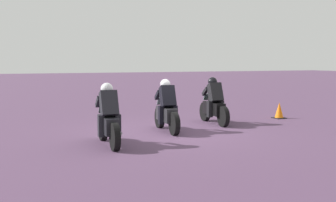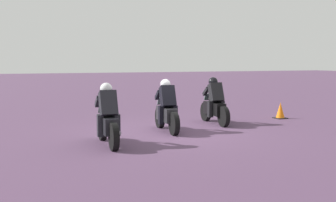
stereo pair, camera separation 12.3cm
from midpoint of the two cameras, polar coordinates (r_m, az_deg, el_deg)
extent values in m
plane|color=#523853|center=(12.38, -0.29, -4.15)|extent=(120.00, 120.00, 0.00)
cylinder|color=black|center=(14.70, 4.68, -1.39)|extent=(0.65, 0.20, 0.64)
cylinder|color=black|center=(13.43, 7.05, -2.05)|extent=(0.65, 0.20, 0.64)
cube|color=black|center=(14.04, 5.82, -0.98)|extent=(1.12, 0.42, 0.40)
ellipsoid|color=black|center=(14.10, 5.66, 0.27)|extent=(0.50, 0.34, 0.24)
cube|color=red|center=(13.58, 6.71, -1.12)|extent=(0.07, 0.16, 0.08)
cylinder|color=#A5A5AD|center=(13.81, 7.02, -1.64)|extent=(0.43, 0.14, 0.10)
cube|color=black|center=(13.90, 6.01, 1.11)|extent=(0.52, 0.44, 0.66)
sphere|color=black|center=(14.08, 5.65, 2.55)|extent=(0.33, 0.33, 0.30)
cube|color=#485E59|center=(14.46, 5.01, 0.56)|extent=(0.18, 0.27, 0.23)
cube|color=black|center=(13.85, 5.27, -1.06)|extent=(0.19, 0.16, 0.52)
cube|color=black|center=(14.02, 6.76, -1.00)|extent=(0.19, 0.16, 0.52)
cube|color=black|center=(14.17, 4.70, 1.28)|extent=(0.39, 0.13, 0.31)
cube|color=black|center=(14.32, 6.03, 1.31)|extent=(0.39, 0.13, 0.31)
cylinder|color=black|center=(13.16, -1.38, -2.17)|extent=(0.65, 0.21, 0.64)
cylinder|color=black|center=(11.83, 0.54, -3.02)|extent=(0.65, 0.21, 0.64)
cube|color=#252528|center=(12.47, -0.48, -1.75)|extent=(1.13, 0.43, 0.40)
ellipsoid|color=#252528|center=(12.53, -0.61, -0.34)|extent=(0.51, 0.35, 0.24)
cube|color=red|center=(11.99, 0.25, -1.94)|extent=(0.08, 0.17, 0.08)
cylinder|color=#A5A5AD|center=(12.21, 0.73, -2.52)|extent=(0.43, 0.14, 0.10)
cube|color=black|center=(12.32, -0.34, 0.59)|extent=(0.52, 0.45, 0.66)
sphere|color=silver|center=(12.51, -0.64, 2.23)|extent=(0.33, 0.33, 0.30)
cube|color=gray|center=(12.91, -1.14, 0.01)|extent=(0.18, 0.27, 0.23)
cube|color=black|center=(12.30, -1.20, -1.85)|extent=(0.19, 0.16, 0.52)
cube|color=black|center=(12.42, 0.57, -1.78)|extent=(0.19, 0.16, 0.52)
cube|color=black|center=(12.63, -1.63, 0.80)|extent=(0.39, 0.14, 0.31)
cube|color=black|center=(12.74, -0.08, 0.84)|extent=(0.39, 0.14, 0.31)
cylinder|color=black|center=(11.25, -8.92, -3.52)|extent=(0.65, 0.19, 0.64)
cylinder|color=black|center=(9.90, -7.39, -4.72)|extent=(0.65, 0.19, 0.64)
cube|color=black|center=(10.54, -8.21, -3.12)|extent=(1.12, 0.40, 0.40)
ellipsoid|color=black|center=(10.60, -8.34, -1.44)|extent=(0.50, 0.33, 0.24)
cube|color=red|center=(10.05, -7.63, -3.41)|extent=(0.07, 0.16, 0.08)
cylinder|color=#A5A5AD|center=(10.26, -6.93, -4.07)|extent=(0.43, 0.13, 0.10)
cube|color=black|center=(10.38, -8.14, -0.35)|extent=(0.51, 0.43, 0.66)
sphere|color=silver|center=(10.57, -8.41, 1.59)|extent=(0.32, 0.32, 0.30)
cube|color=#4F5B5C|center=(10.99, -8.76, -0.99)|extent=(0.17, 0.27, 0.23)
cube|color=black|center=(10.39, -9.16, -3.26)|extent=(0.19, 0.15, 0.52)
cube|color=black|center=(10.47, -7.01, -3.16)|extent=(0.19, 0.15, 0.52)
cube|color=black|center=(10.72, -9.50, -0.09)|extent=(0.39, 0.13, 0.31)
cube|color=black|center=(10.79, -7.61, -0.03)|extent=(0.39, 0.13, 0.31)
cube|color=black|center=(15.82, 14.23, -2.17)|extent=(0.40, 0.40, 0.03)
cone|color=orange|center=(15.79, 14.25, -1.20)|extent=(0.32, 0.32, 0.57)
camera|label=1|loc=(0.06, -90.29, -0.03)|focal=46.18mm
camera|label=2|loc=(0.06, 89.71, 0.03)|focal=46.18mm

